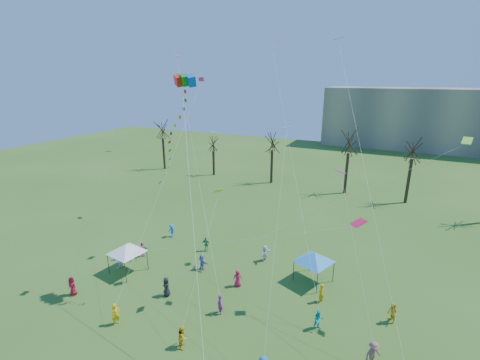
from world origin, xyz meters
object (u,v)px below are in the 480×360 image
at_px(distant_building, 451,120).
at_px(canopy_tent_white, 126,248).
at_px(canopy_tent_blue, 314,257).
at_px(big_box_kite, 176,141).

bearing_deg(distant_building, canopy_tent_white, -113.36).
xyz_separation_m(distant_building, canopy_tent_blue, (-16.67, -70.29, -5.02)).
distance_m(big_box_kite, canopy_tent_blue, 15.76).
bearing_deg(distant_building, big_box_kite, -109.08).
distance_m(distant_building, canopy_tent_white, 83.25).
bearing_deg(big_box_kite, canopy_tent_blue, 32.23).
height_order(canopy_tent_white, canopy_tent_blue, canopy_tent_blue).
xyz_separation_m(big_box_kite, canopy_tent_white, (-6.49, 0.16, -10.73)).
distance_m(big_box_kite, canopy_tent_white, 12.55).
relative_size(big_box_kite, canopy_tent_blue, 5.12).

